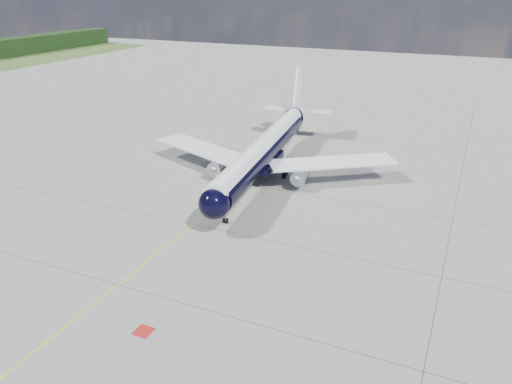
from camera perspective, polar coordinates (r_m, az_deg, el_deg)
ground at (r=80.25m, az=0.16°, el=2.12°), size 320.00×320.00×0.00m
taxiway_centerline at (r=76.02m, az=-1.37°, el=0.90°), size 0.16×160.00×0.01m
red_marking at (r=46.76m, az=-12.73°, el=-15.27°), size 1.60×1.60×0.01m
main_airliner at (r=78.09m, az=1.08°, el=4.94°), size 40.07×49.06×14.18m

